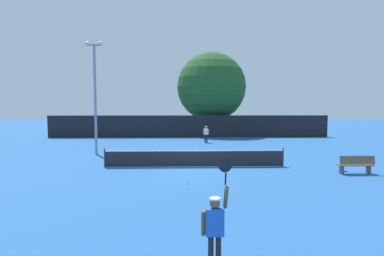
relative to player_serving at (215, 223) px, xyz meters
name	(u,v)px	position (x,y,z in m)	size (l,w,h in m)	color
ground_plane	(195,167)	(-0.03, 11.27, -1.05)	(120.00, 120.00, 0.00)	#235693
tennis_net	(195,158)	(-0.03, 11.27, -0.53)	(10.27, 0.08, 1.07)	#232328
perimeter_fence	(189,126)	(-0.03, 28.06, 0.17)	(30.95, 0.12, 2.42)	black
player_serving	(215,223)	(0.00, 0.00, 0.00)	(0.68, 0.38, 2.42)	blue
player_receiving	(206,133)	(1.46, 22.80, -0.08)	(0.57, 0.23, 1.58)	white
tennis_ball	(188,183)	(-0.45, 7.35, -1.01)	(0.07, 0.07, 0.07)	#CCE033
spare_racket	(342,170)	(7.87, 10.00, -1.03)	(0.28, 0.52, 0.04)	black
courtside_bench	(356,165)	(8.16, 9.21, -0.57)	(1.80, 0.44, 0.95)	brown
light_pole	(95,90)	(-6.93, 16.09, 3.53)	(1.18, 0.28, 8.02)	gray
large_tree	(211,87)	(2.76, 31.98, 4.75)	(8.37, 8.37, 9.99)	brown
parked_car_near	(129,127)	(-7.69, 34.10, -0.27)	(2.19, 4.32, 1.69)	#B7B7BC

